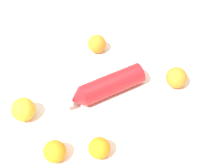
{
  "coord_description": "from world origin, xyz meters",
  "views": [
    {
      "loc": [
        0.25,
        0.6,
        0.88
      ],
      "look_at": [
        -0.04,
        -0.05,
        0.03
      ],
      "focal_mm": 54.41,
      "sensor_mm": 36.0,
      "label": 1
    }
  ],
  "objects_px": {
    "orange_0": "(55,151)",
    "orange_4": "(97,44)",
    "orange_3": "(176,78)",
    "orange_1": "(99,148)",
    "water_bottle": "(106,86)",
    "orange_2": "(23,109)"
  },
  "relations": [
    {
      "from": "orange_0",
      "to": "orange_2",
      "type": "bearing_deg",
      "value": -76.13
    },
    {
      "from": "orange_0",
      "to": "orange_1",
      "type": "xyz_separation_m",
      "value": [
        -0.12,
        0.04,
        -0.0
      ]
    },
    {
      "from": "orange_1",
      "to": "orange_2",
      "type": "distance_m",
      "value": 0.27
    },
    {
      "from": "orange_0",
      "to": "orange_4",
      "type": "xyz_separation_m",
      "value": [
        -0.28,
        -0.36,
        0.0
      ]
    },
    {
      "from": "orange_3",
      "to": "orange_0",
      "type": "bearing_deg",
      "value": 11.87
    },
    {
      "from": "orange_1",
      "to": "orange_0",
      "type": "bearing_deg",
      "value": -19.1
    },
    {
      "from": "orange_0",
      "to": "orange_2",
      "type": "xyz_separation_m",
      "value": [
        0.04,
        -0.17,
        0.0
      ]
    },
    {
      "from": "orange_3",
      "to": "water_bottle",
      "type": "bearing_deg",
      "value": -15.08
    },
    {
      "from": "water_bottle",
      "to": "orange_3",
      "type": "bearing_deg",
      "value": 160.58
    },
    {
      "from": "orange_1",
      "to": "orange_2",
      "type": "bearing_deg",
      "value": -53.17
    },
    {
      "from": "orange_3",
      "to": "orange_4",
      "type": "distance_m",
      "value": 0.31
    },
    {
      "from": "orange_2",
      "to": "orange_4",
      "type": "bearing_deg",
      "value": -150.33
    },
    {
      "from": "orange_3",
      "to": "orange_4",
      "type": "height_order",
      "value": "orange_3"
    },
    {
      "from": "water_bottle",
      "to": "orange_3",
      "type": "height_order",
      "value": "orange_3"
    },
    {
      "from": "water_bottle",
      "to": "orange_2",
      "type": "relative_size",
      "value": 3.75
    },
    {
      "from": "orange_4",
      "to": "water_bottle",
      "type": "bearing_deg",
      "value": 75.73
    },
    {
      "from": "orange_0",
      "to": "orange_1",
      "type": "height_order",
      "value": "orange_0"
    },
    {
      "from": "orange_0",
      "to": "orange_2",
      "type": "distance_m",
      "value": 0.18
    },
    {
      "from": "orange_3",
      "to": "orange_1",
      "type": "bearing_deg",
      "value": 22.14
    },
    {
      "from": "orange_0",
      "to": "orange_4",
      "type": "bearing_deg",
      "value": -127.76
    },
    {
      "from": "water_bottle",
      "to": "orange_2",
      "type": "height_order",
      "value": "orange_2"
    },
    {
      "from": "orange_0",
      "to": "orange_4",
      "type": "relative_size",
      "value": 0.97
    }
  ]
}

